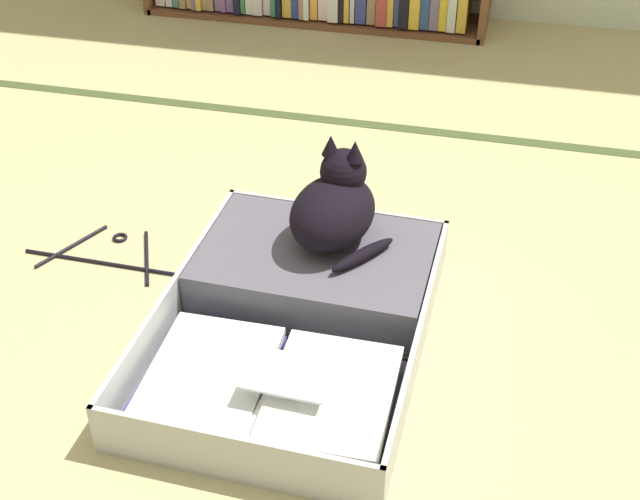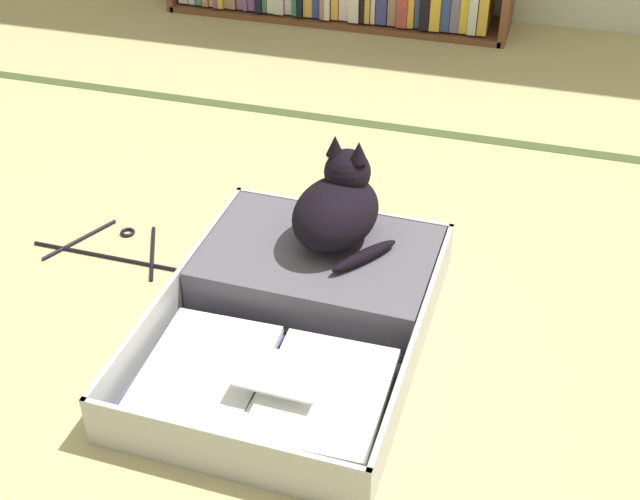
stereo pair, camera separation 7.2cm
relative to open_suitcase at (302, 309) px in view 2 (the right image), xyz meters
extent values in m
plane|color=tan|center=(-0.02, -0.24, -0.05)|extent=(10.00, 10.00, 0.00)
cube|color=#3F4D27|center=(-0.02, 1.06, -0.05)|extent=(4.80, 0.05, 0.00)
cube|color=brown|center=(-0.46, 1.99, -0.04)|extent=(1.45, 0.30, 0.02)
cube|color=#B2B2AF|center=(-0.01, -0.27, -0.05)|extent=(0.61, 0.43, 0.01)
cube|color=#B2B2AF|center=(-0.01, -0.48, 0.01)|extent=(0.60, 0.03, 0.13)
cube|color=#B2B2AF|center=(-0.30, -0.27, 0.01)|extent=(0.02, 0.42, 0.13)
cube|color=#B2B2AF|center=(0.28, -0.28, 0.01)|extent=(0.02, 0.42, 0.13)
cube|color=#4D4B5A|center=(-0.01, -0.27, -0.04)|extent=(0.58, 0.41, 0.01)
cube|color=#B2B2AF|center=(0.00, 0.14, -0.05)|extent=(0.61, 0.43, 0.01)
cube|color=#B2B2AF|center=(0.00, 0.35, 0.01)|extent=(0.60, 0.03, 0.13)
cube|color=#B2B2AF|center=(-0.29, 0.15, 0.01)|extent=(0.02, 0.42, 0.13)
cube|color=#B2B2AF|center=(0.29, 0.14, 0.01)|extent=(0.02, 0.42, 0.13)
cube|color=#4D4B5A|center=(0.00, 0.14, -0.04)|extent=(0.58, 0.41, 0.01)
cylinder|color=black|center=(-0.01, -0.07, -0.04)|extent=(0.58, 0.03, 0.02)
cube|color=silver|center=(-0.15, -0.27, -0.03)|extent=(0.27, 0.31, 0.01)
cube|color=#3C3B77|center=(-0.15, -0.27, -0.01)|extent=(0.27, 0.37, 0.02)
cube|color=silver|center=(-0.14, -0.27, 0.01)|extent=(0.26, 0.35, 0.02)
cube|color=#364D64|center=(0.13, -0.27, -0.02)|extent=(0.26, 0.30, 0.02)
cube|color=white|center=(0.12, -0.28, 0.00)|extent=(0.27, 0.35, 0.02)
cube|color=silver|center=(0.13, -0.28, 0.02)|extent=(0.26, 0.33, 0.02)
cube|color=white|center=(0.04, -0.28, 0.06)|extent=(0.18, 0.13, 0.01)
cube|color=#54515D|center=(0.00, 0.14, 0.02)|extent=(0.57, 0.40, 0.12)
torus|color=white|center=(0.01, 0.14, 0.07)|extent=(0.09, 0.09, 0.01)
cylinder|color=black|center=(-0.16, 0.34, 0.01)|extent=(0.02, 0.02, 0.11)
cylinder|color=black|center=(0.17, 0.33, 0.01)|extent=(0.02, 0.02, 0.11)
cube|color=#2F8A38|center=(-0.08, -0.47, -0.02)|extent=(0.03, 0.00, 0.02)
cube|color=yellow|center=(-0.14, -0.47, 0.05)|extent=(0.04, 0.00, 0.02)
cube|color=yellow|center=(-0.16, -0.47, 0.04)|extent=(0.03, 0.00, 0.02)
ellipsoid|color=black|center=(0.03, 0.19, 0.16)|extent=(0.25, 0.30, 0.16)
ellipsoid|color=black|center=(0.04, 0.26, 0.12)|extent=(0.15, 0.12, 0.09)
sphere|color=black|center=(0.04, 0.25, 0.24)|extent=(0.12, 0.12, 0.12)
cone|color=black|center=(0.07, 0.24, 0.31)|extent=(0.04, 0.04, 0.05)
cone|color=black|center=(0.01, 0.25, 0.31)|extent=(0.04, 0.04, 0.05)
sphere|color=gold|center=(0.07, 0.29, 0.25)|extent=(0.02, 0.02, 0.02)
sphere|color=gold|center=(0.03, 0.30, 0.25)|extent=(0.02, 0.02, 0.02)
ellipsoid|color=black|center=(0.12, 0.12, 0.09)|extent=(0.14, 0.18, 0.03)
cylinder|color=black|center=(-0.58, 0.12, -0.05)|extent=(0.44, 0.01, 0.01)
cylinder|color=black|center=(-0.69, 0.17, -0.05)|extent=(0.11, 0.22, 0.01)
cylinder|color=black|center=(-0.47, 0.16, -0.05)|extent=(0.11, 0.22, 0.01)
torus|color=black|center=(-0.58, 0.23, -0.05)|extent=(0.04, 0.04, 0.01)
camera|label=1|loc=(0.40, -1.50, 1.30)|focal=47.67mm
camera|label=2|loc=(0.47, -1.48, 1.30)|focal=47.67mm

